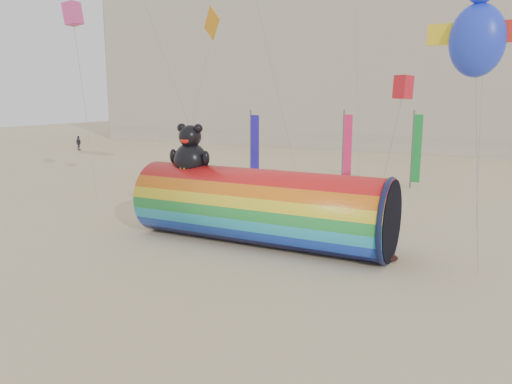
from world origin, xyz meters
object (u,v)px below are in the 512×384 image
at_px(windsock_assembly, 260,205).
at_px(fabric_bundle, 362,253).
at_px(hotel_building, 329,61).
at_px(kite_handler, 369,231).

distance_m(windsock_assembly, fabric_bundle, 4.56).
relative_size(hotel_building, kite_handler, 35.83).
distance_m(kite_handler, fabric_bundle, 1.06).
bearing_deg(kite_handler, fabric_bundle, 87.15).
bearing_deg(hotel_building, windsock_assembly, -74.35).
xyz_separation_m(hotel_building, windsock_assembly, (12.18, -43.47, -8.65)).
distance_m(windsock_assembly, kite_handler, 4.51).
bearing_deg(hotel_building, kite_handler, -68.77).
relative_size(windsock_assembly, fabric_bundle, 4.14).
bearing_deg(windsock_assembly, fabric_bundle, 1.97).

